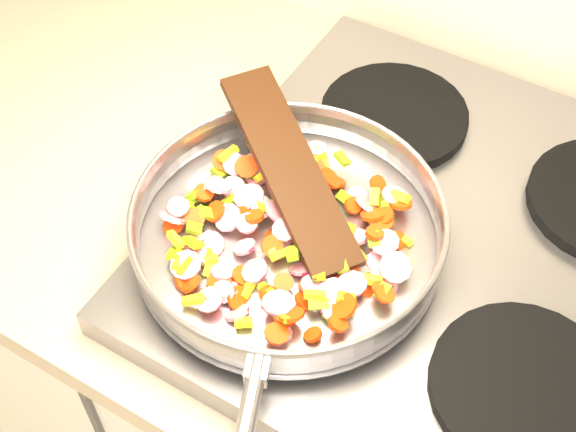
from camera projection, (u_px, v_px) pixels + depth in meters
The scene contains 7 objects.
cooktop at pixel (447, 248), 0.93m from camera, with size 0.60×0.60×0.04m, color #939399.
grate_fl at pixel (282, 268), 0.88m from camera, with size 0.19×0.19×0.02m, color black.
grate_fr at pixel (525, 387), 0.79m from camera, with size 0.19×0.19×0.02m, color black.
grate_bl at pixel (394, 116), 1.03m from camera, with size 0.19×0.19×0.02m, color black.
saute_pan at pixel (288, 227), 0.87m from camera, with size 0.38×0.53×0.05m.
vegetable_heap at pixel (285, 232), 0.88m from camera, with size 0.29×0.27×0.05m.
wooden_spatula at pixel (289, 168), 0.89m from camera, with size 0.27×0.06×0.01m, color black.
Camera 1 is at (-0.57, 1.09, 1.67)m, focal length 50.00 mm.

